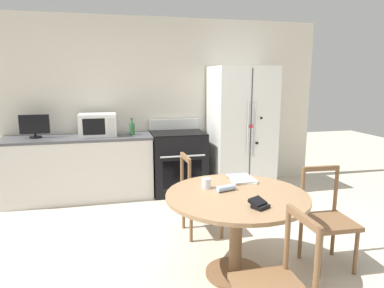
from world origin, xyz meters
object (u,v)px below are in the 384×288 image
microwave (98,125)px  countertop_tv (35,125)px  oven_range (178,162)px  candle_glass (206,184)px  counter_bottle (132,129)px  dining_chair_far (200,196)px  refrigerator (241,129)px  wallet (259,204)px  dining_chair_right (327,220)px

microwave → countertop_tv: size_ratio=1.32×
oven_range → candle_glass: (-0.17, -2.13, 0.32)m
counter_bottle → dining_chair_far: bearing=-67.6°
oven_range → microwave: 1.29m
microwave → counter_bottle: (0.47, -0.01, -0.07)m
microwave → oven_range: bearing=-1.7°
refrigerator → candle_glass: size_ratio=20.63×
microwave → counter_bottle: size_ratio=2.09×
refrigerator → microwave: 2.12m
microwave → wallet: (1.24, -2.70, -0.28)m
refrigerator → wallet: refrigerator is taller
countertop_tv → dining_chair_right: bearing=-40.2°
refrigerator → countertop_tv: refrigerator is taller
counter_bottle → dining_chair_right: bearing=-56.5°
dining_chair_far → refrigerator: bearing=142.8°
dining_chair_far → dining_chair_right: bearing=45.8°
refrigerator → dining_chair_far: refrigerator is taller
oven_range → wallet: (0.09, -2.67, 0.31)m
countertop_tv → wallet: bearing=-53.0°
dining_chair_far → candle_glass: bearing=-11.1°
countertop_tv → wallet: 3.45m
refrigerator → counter_bottle: bearing=177.1°
microwave → countertop_tv: 0.83m
dining_chair_far → dining_chair_right: (0.96, -0.90, 0.00)m
oven_range → dining_chair_far: size_ratio=1.20×
counter_bottle → dining_chair_right: 2.92m
microwave → counter_bottle: bearing=-1.2°
countertop_tv → wallet: (2.07, -2.74, -0.30)m
counter_bottle → dining_chair_far: counter_bottle is taller
counter_bottle → dining_chair_right: (1.58, -2.39, -0.56)m
counter_bottle → dining_chair_right: counter_bottle is taller
countertop_tv → dining_chair_right: 3.83m
refrigerator → wallet: 2.76m
oven_range → candle_glass: oven_range is taller
microwave → countertop_tv: countertop_tv is taller
oven_range → dining_chair_far: bearing=-92.0°
counter_bottle → microwave: bearing=178.8°
microwave → dining_chair_far: size_ratio=0.56×
dining_chair_far → wallet: (0.14, -1.20, 0.34)m
oven_range → dining_chair_right: size_ratio=1.20×
oven_range → wallet: size_ratio=6.44×
refrigerator → dining_chair_far: size_ratio=2.08×
wallet → microwave: bearing=114.6°
microwave → dining_chair_right: bearing=-49.5°
counter_bottle → candle_glass: size_ratio=2.66×
microwave → countertop_tv: bearing=177.3°
oven_range → wallet: oven_range is taller
refrigerator → counter_bottle: 1.64m
candle_glass → counter_bottle: bearing=103.1°
oven_range → countertop_tv: countertop_tv is taller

